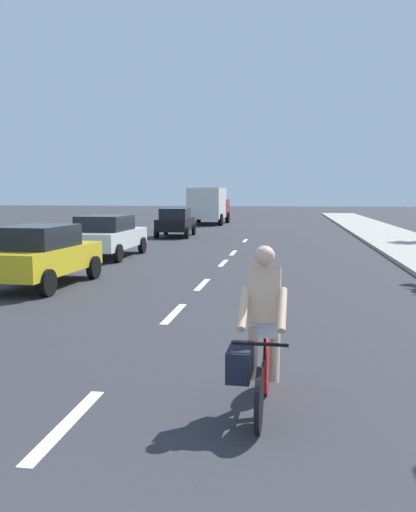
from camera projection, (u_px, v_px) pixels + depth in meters
The scene contains 12 objects.
ground_plane at pixel (233, 253), 21.15m from camera, with size 160.00×160.00×0.00m, color #2D2D33.
lane_stripe_1 at pixel (67, 424), 5.48m from camera, with size 0.16×1.80×0.01m, color white.
lane_stripe_2 at pixel (174, 313), 10.52m from camera, with size 0.16×1.80×0.01m, color white.
lane_stripe_3 at pixel (202, 284), 13.88m from camera, with size 0.16×1.80×0.01m, color white.
lane_stripe_4 at pixel (223, 263), 18.17m from camera, with size 0.16×1.80×0.01m, color white.
lane_stripe_5 at pixel (233, 253), 21.31m from camera, with size 0.16×1.80×0.01m, color white.
lane_stripe_6 at pixel (245, 241), 26.89m from camera, with size 0.16×1.80×0.01m, color white.
cyclist at pixel (259, 338), 5.69m from camera, with size 0.62×1.71×1.82m.
parked_car_yellow at pixel (42, 254), 13.57m from camera, with size 1.95×3.93×1.57m.
parked_car_white at pixel (107, 235), 19.78m from camera, with size 2.02×4.31×1.57m.
parked_car_black at pixel (176, 222), 29.28m from camera, with size 1.94×3.94×1.57m.
delivery_truck at pixel (209, 205), 41.24m from camera, with size 2.74×6.27×2.80m.
Camera 1 is at (2.25, -0.92, 2.37)m, focal length 37.24 mm.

